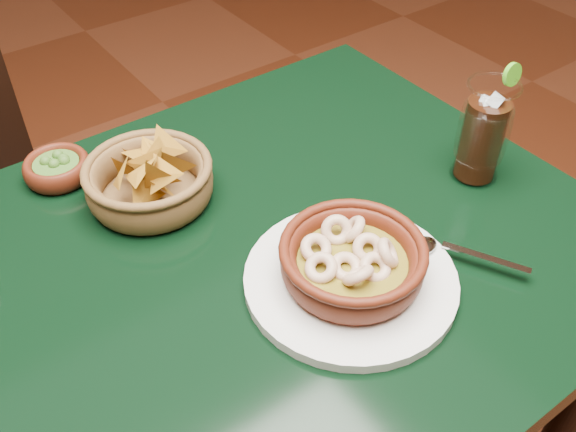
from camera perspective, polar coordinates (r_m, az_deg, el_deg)
dining_table at (r=0.94m, az=-7.71°, el=-9.92°), size 1.20×0.80×0.75m
shrimp_plate at (r=0.84m, az=5.72°, el=-4.43°), size 0.34×0.28×0.08m
chip_basket at (r=0.98m, az=-12.22°, el=3.12°), size 0.23×0.23×0.13m
guacamole_ramekin at (r=1.07m, az=-19.82°, el=4.03°), size 0.12×0.12×0.04m
cola_drink at (r=1.02m, az=16.95°, el=7.06°), size 0.16×0.16×0.19m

